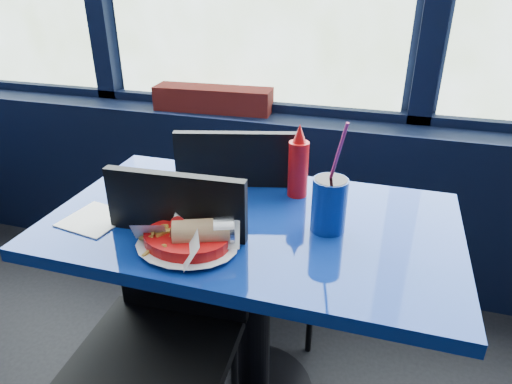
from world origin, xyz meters
name	(u,v)px	position (x,y,z in m)	size (l,w,h in m)	color
window_sill	(247,189)	(0.00, 2.87, 0.40)	(5.00, 0.26, 0.80)	black
near_table	(252,268)	(0.30, 2.00, 0.57)	(1.20, 0.70, 0.75)	black
chair_near_front	(164,319)	(0.12, 1.74, 0.54)	(0.44, 0.45, 0.93)	black
chair_near_back	(254,223)	(0.21, 2.32, 0.54)	(0.52, 0.52, 0.94)	black
planter_box	(213,99)	(-0.16, 2.86, 0.86)	(0.56, 0.14, 0.11)	maroon
food_basket	(188,239)	(0.19, 1.80, 0.78)	(0.26, 0.25, 0.09)	red
ketchup_bottle	(298,165)	(0.40, 2.19, 0.86)	(0.06, 0.06, 0.24)	red
soda_cup	(329,204)	(0.52, 2.00, 0.83)	(0.10, 0.10, 0.33)	navy
napkin	(95,219)	(-0.14, 1.86, 0.75)	(0.17, 0.17, 0.00)	white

